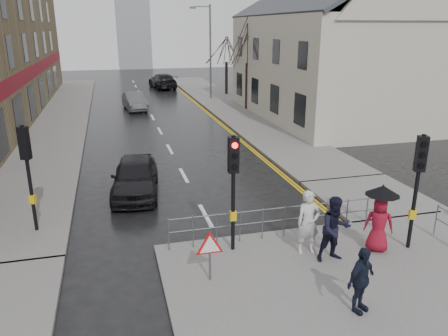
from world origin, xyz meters
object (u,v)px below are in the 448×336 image
pedestrian_d (361,280)px  car_mid (135,101)px  pedestrian_a (308,223)px  pedestrian_with_umbrella (380,215)px  pedestrian_b (335,229)px  car_parked (135,176)px

pedestrian_d → car_mid: pedestrian_d is taller
pedestrian_a → pedestrian_with_umbrella: 2.04m
pedestrian_b → car_mid: pedestrian_b is taller
car_mid → pedestrian_d: bearing=-89.9°
pedestrian_with_umbrella → pedestrian_d: pedestrian_with_umbrella is taller
pedestrian_a → pedestrian_d: 2.79m
pedestrian_b → car_mid: (-3.73, 25.48, -0.38)m
pedestrian_d → pedestrian_with_umbrella: bearing=24.8°
pedestrian_d → car_parked: pedestrian_d is taller
pedestrian_with_umbrella → car_parked: 9.25m
pedestrian_a → car_mid: (-3.21, 24.91, -0.39)m
pedestrian_with_umbrella → car_parked: (-6.39, 6.67, -0.51)m
pedestrian_with_umbrella → car_mid: size_ratio=0.48×
pedestrian_b → car_parked: pedestrian_b is taller
car_mid → pedestrian_a: bearing=-89.1°
car_parked → car_mid: bearing=93.1°
pedestrian_b → pedestrian_with_umbrella: (1.47, 0.17, 0.17)m
car_parked → car_mid: (1.18, 18.64, -0.05)m
pedestrian_b → car_parked: bearing=125.2°
pedestrian_b → car_mid: bearing=97.9°
pedestrian_a → pedestrian_d: (-0.03, -2.79, -0.14)m
pedestrian_a → car_parked: pedestrian_a is taller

